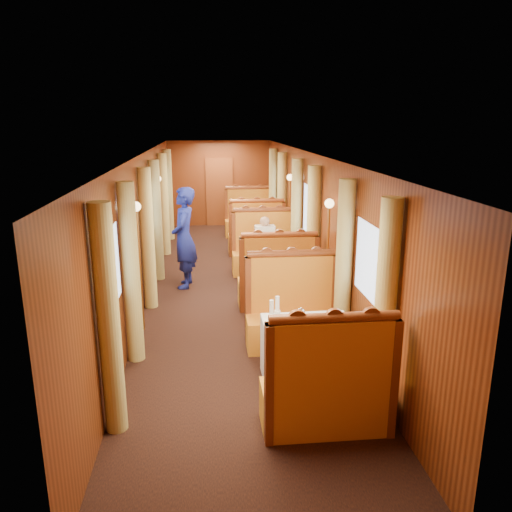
{
  "coord_description": "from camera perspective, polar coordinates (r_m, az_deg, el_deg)",
  "views": [
    {
      "loc": [
        -0.41,
        -8.89,
        3.06
      ],
      "look_at": [
        0.33,
        -1.54,
        1.05
      ],
      "focal_mm": 35.0,
      "sensor_mm": 36.0,
      "label": 1
    }
  ],
  "objects": [
    {
      "name": "curtain_left_far_b",
      "position": [
        13.34,
        -9.96,
        6.87
      ],
      "size": [
        0.22,
        0.22,
        2.35
      ],
      "primitive_type": "cylinder",
      "color": "tan",
      "rests_on": "floor"
    },
    {
      "name": "table_near",
      "position": [
        6.13,
        5.84,
        -10.83
      ],
      "size": [
        1.05,
        0.72,
        0.75
      ],
      "primitive_type": "cube",
      "color": "white",
      "rests_on": "floor"
    },
    {
      "name": "curtain_right_mid_a",
      "position": [
        8.51,
        6.51,
        2.34
      ],
      "size": [
        0.22,
        0.22,
        2.35
      ],
      "primitive_type": "cylinder",
      "color": "tan",
      "rests_on": "floor"
    },
    {
      "name": "wall_far",
      "position": [
        15.0,
        -4.22,
        8.26
      ],
      "size": [
        3.0,
        0.01,
        2.5
      ],
      "primitive_type": null,
      "rotation": [
        1.57,
        0.0,
        0.0
      ],
      "color": "brown",
      "rests_on": "floor"
    },
    {
      "name": "wall_right",
      "position": [
        9.27,
        6.24,
        3.88
      ],
      "size": [
        0.01,
        12.0,
        2.5
      ],
      "primitive_type": null,
      "rotation": [
        1.57,
        0.0,
        -1.57
      ],
      "color": "brown",
      "rests_on": "floor"
    },
    {
      "name": "teapot_right",
      "position": [
        5.82,
        6.3,
        -7.65
      ],
      "size": [
        0.14,
        0.11,
        0.11
      ],
      "primitive_type": null,
      "rotation": [
        0.0,
        0.0,
        -0.03
      ],
      "color": "silver",
      "rests_on": "tea_tray"
    },
    {
      "name": "cup_outboard",
      "position": [
        6.08,
        2.45,
        -6.04
      ],
      "size": [
        0.08,
        0.08,
        0.26
      ],
      "rotation": [
        0.0,
        0.0,
        0.02
      ],
      "color": "white",
      "rests_on": "table_near"
    },
    {
      "name": "curtain_right_far_a",
      "position": [
        11.89,
        2.97,
        6.09
      ],
      "size": [
        0.22,
        0.22,
        2.35
      ],
      "primitive_type": "cylinder",
      "color": "tan",
      "rests_on": "floor"
    },
    {
      "name": "table_far",
      "position": [
        12.73,
        -0.42,
        3.05
      ],
      "size": [
        1.05,
        0.72,
        0.75
      ],
      "primitive_type": "cube",
      "color": "white",
      "rests_on": "floor"
    },
    {
      "name": "curtain_right_far_b",
      "position": [
        13.42,
        1.96,
        7.14
      ],
      "size": [
        0.22,
        0.22,
        2.35
      ],
      "primitive_type": "cylinder",
      "color": "tan",
      "rests_on": "floor"
    },
    {
      "name": "curtain_left_mid_a",
      "position": [
        8.38,
        -12.28,
        1.87
      ],
      "size": [
        0.22,
        0.22,
        2.35
      ],
      "primitive_type": "cylinder",
      "color": "tan",
      "rests_on": "floor"
    },
    {
      "name": "banquette_far_aft",
      "position": [
        13.71,
        -0.82,
        4.14
      ],
      "size": [
        1.3,
        0.55,
        1.34
      ],
      "color": "#B84D14",
      "rests_on": "floor"
    },
    {
      "name": "banquette_mid_aft",
      "position": [
        10.31,
        0.87,
        0.41
      ],
      "size": [
        1.3,
        0.55,
        1.34
      ],
      "color": "#B84D14",
      "rests_on": "floor"
    },
    {
      "name": "fruit_plate",
      "position": [
        5.9,
        9.13,
        -7.83
      ],
      "size": [
        0.23,
        0.23,
        0.05
      ],
      "rotation": [
        0.0,
        0.0,
        -0.19
      ],
      "color": "white",
      "rests_on": "table_near"
    },
    {
      "name": "window_right_mid",
      "position": [
        9.23,
        6.19,
        5.09
      ],
      "size": [
        0.01,
        1.2,
        0.9
      ],
      "primitive_type": null,
      "rotation": [
        1.57,
        0.0,
        -1.57
      ],
      "color": "#96ADCE",
      "rests_on": "wall_right"
    },
    {
      "name": "sconce_right_aft",
      "position": [
        10.92,
        3.86,
        6.37
      ],
      "size": [
        0.14,
        0.14,
        1.95
      ],
      "color": "#BF8C3F",
      "rests_on": "floor"
    },
    {
      "name": "banquette_far_fwd",
      "position": [
        11.73,
        0.04,
        2.24
      ],
      "size": [
        1.3,
        0.55,
        1.34
      ],
      "color": "#B84D14",
      "rests_on": "floor"
    },
    {
      "name": "sconce_left_fore",
      "position": [
        7.4,
        -13.32,
        1.72
      ],
      "size": [
        0.14,
        0.14,
        1.95
      ],
      "color": "#BF8C3F",
      "rests_on": "floor"
    },
    {
      "name": "curtain_right_near_b",
      "position": [
        6.69,
        9.99,
        -1.37
      ],
      "size": [
        0.22,
        0.22,
        2.35
      ],
      "primitive_type": "cylinder",
      "color": "tan",
      "rests_on": "floor"
    },
    {
      "name": "window_right_far",
      "position": [
        12.63,
        2.92,
        7.89
      ],
      "size": [
        0.01,
        1.2,
        0.9
      ],
      "primitive_type": null,
      "rotation": [
        1.57,
        0.0,
        -1.57
      ],
      "color": "#96ADCE",
      "rests_on": "wall_right"
    },
    {
      "name": "ceiling",
      "position": [
        8.91,
        -3.2,
        11.6
      ],
      "size": [
        3.0,
        12.0,
        0.01
      ],
      "primitive_type": null,
      "rotation": [
        3.14,
        0.0,
        0.0
      ],
      "color": "silver",
      "rests_on": "wall_left"
    },
    {
      "name": "curtain_left_mid_b",
      "position": [
        9.9,
        -11.32,
        3.95
      ],
      "size": [
        0.22,
        0.22,
        2.35
      ],
      "primitive_type": "cylinder",
      "color": "tan",
      "rests_on": "floor"
    },
    {
      "name": "curtain_left_near_a",
      "position": [
        5.07,
        -16.5,
        -7.26
      ],
      "size": [
        0.22,
        0.22,
        2.35
      ],
      "primitive_type": "cylinder",
      "color": "tan",
      "rests_on": "floor"
    },
    {
      "name": "banquette_near_fwd",
      "position": [
        5.24,
        8.13,
        -15.17
      ],
      "size": [
        1.3,
        0.55,
        1.34
      ],
      "color": "#B84D14",
      "rests_on": "floor"
    },
    {
      "name": "teapot_back",
      "position": [
        5.96,
        5.13,
        -6.95
      ],
      "size": [
        0.17,
        0.14,
        0.13
      ],
      "primitive_type": null,
      "rotation": [
        0.0,
        0.0,
        0.07
      ],
      "color": "silver",
      "rests_on": "tea_tray"
    },
    {
      "name": "steward",
      "position": [
        9.38,
        -8.22,
        2.05
      ],
      "size": [
        0.51,
        0.72,
        1.89
      ],
      "primitive_type": "imported",
      "rotation": [
        0.0,
        0.0,
        -1.65
      ],
      "color": "navy",
      "rests_on": "floor"
    },
    {
      "name": "window_left_far",
      "position": [
        12.54,
        -10.75,
        7.59
      ],
      "size": [
        0.01,
        1.2,
        0.9
      ],
      "primitive_type": null,
      "rotation": [
        1.57,
        0.0,
        1.57
      ],
      "color": "#96ADCE",
      "rests_on": "wall_left"
    },
    {
      "name": "wall_near",
      "position": [
        3.43,
        2.05,
        -16.61
      ],
      "size": [
        3.0,
        0.01,
        2.5
      ],
      "primitive_type": null,
      "rotation": [
        -1.57,
        0.0,
        0.0
      ],
      "color": "brown",
      "rests_on": "floor"
    },
    {
      "name": "table_mid",
      "position": [
        9.36,
        1.59,
        -1.46
      ],
      "size": [
        1.05,
        0.72,
        0.75
      ],
      "primitive_type": "cube",
      "color": "white",
      "rests_on": "floor"
    },
    {
      "name": "window_right_near",
      "position": [
        5.93,
        13.09,
        -0.92
      ],
      "size": [
        0.01,
        1.2,
        0.9
      ],
      "primitive_type": null,
      "rotation": [
        1.57,
        0.0,
        -1.57
      ],
      "color": "#96ADCE",
      "rests_on": "wall_right"
    },
    {
      "name": "curtain_right_near_a",
      "position": [
        5.29,
        14.51,
        -6.16
      ],
      "size": [
        0.22,
        0.22,
        2.35
      ],
      "primitive_type": "cylinder",
      "color": "tan",
      "rests_on": "floor"
    },
    {
      "name": "rose_vase_mid",
      "position": [
        9.24,
        1.67,
        1.88
      ],
      "size": [
        0.06,
        0.06,
        0.36
      ],
      "rotation": [
        0.0,
        0.0,
        -0.35
      ],
      "color": "silver",
      "rests_on": "table_mid"
    },
    {
      "name": "doorway_far",
      "position": [
        15.0,
        -4.19,
        7.3
      ],
      "size": [
        0.8,
        0.04,
        2.0
      ],
      "primitive_type": "cube",
      "color": "brown",
      "rests_on": "floor"
    },
    {
      "name": "wall_left",
      "position": [
        9.13,
        -12.54,
        3.43
      ],
      "size": [
        0.01,
        12.0,
        2.5
      ],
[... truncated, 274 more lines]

